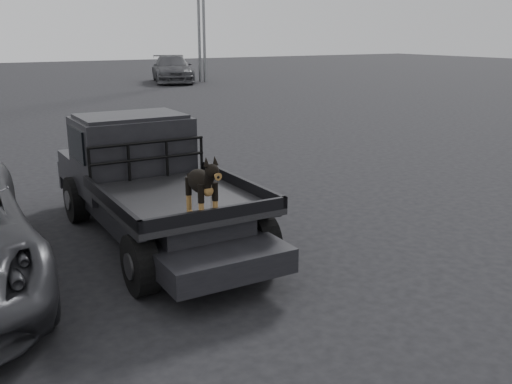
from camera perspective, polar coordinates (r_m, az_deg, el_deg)
ground at (r=7.40m, az=-1.73°, el=-8.72°), size 120.00×120.00×0.00m
flatbed_ute at (r=8.74m, az=-10.04°, el=-1.83°), size 2.00×5.40×0.92m
ute_cab at (r=9.40m, az=-12.33°, el=4.94°), size 1.72×1.30×0.88m
headache_rack at (r=8.74m, az=-10.72°, el=3.12°), size 1.80×0.08×0.55m
dog at (r=6.79m, az=-5.49°, el=0.54°), size 0.32×0.60×0.74m
distant_car_b at (r=37.16m, az=-8.37°, el=12.07°), size 3.88×6.15×1.66m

